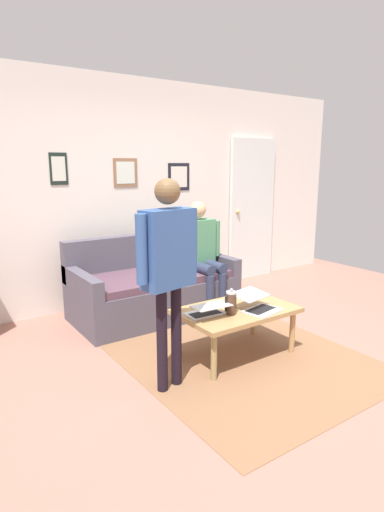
{
  "coord_description": "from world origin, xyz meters",
  "views": [
    {
      "loc": [
        2.27,
        2.53,
        1.69
      ],
      "look_at": [
        -0.02,
        -0.81,
        0.8
      ],
      "focal_mm": 29.44,
      "sensor_mm": 36.0,
      "label": 1
    }
  ],
  "objects_px": {
    "interior_door": "(252,210)",
    "couch": "(153,288)",
    "french_press": "(231,303)",
    "laptop_left": "(207,311)",
    "laptop_center": "(258,305)",
    "person_seated": "(202,250)",
    "person_standing": "(168,258)",
    "coffee_table": "(236,314)"
  },
  "relations": [
    {
      "from": "coffee_table",
      "to": "french_press",
      "type": "distance_m",
      "value": 0.21
    },
    {
      "from": "french_press",
      "to": "person_seated",
      "type": "distance_m",
      "value": 1.34
    },
    {
      "from": "interior_door",
      "to": "couch",
      "type": "height_order",
      "value": "interior_door"
    },
    {
      "from": "couch",
      "to": "person_standing",
      "type": "xyz_separation_m",
      "value": [
        0.69,
        1.5,
        0.72
      ]
    },
    {
      "from": "coffee_table",
      "to": "person_seated",
      "type": "relative_size",
      "value": 0.81
    },
    {
      "from": "interior_door",
      "to": "couch",
      "type": "xyz_separation_m",
      "value": [
        2.04,
        0.6,
        -0.72
      ]
    },
    {
      "from": "french_press",
      "to": "person_seated",
      "type": "xyz_separation_m",
      "value": [
        -0.56,
        -1.2,
        0.19
      ]
    },
    {
      "from": "interior_door",
      "to": "couch",
      "type": "bearing_deg",
      "value": 16.41
    },
    {
      "from": "interior_door",
      "to": "laptop_center",
      "type": "height_order",
      "value": "interior_door"
    },
    {
      "from": "couch",
      "to": "laptop_center",
      "type": "relative_size",
      "value": 4.22
    },
    {
      "from": "person_standing",
      "to": "french_press",
      "type": "bearing_deg",
      "value": -173.82
    },
    {
      "from": "couch",
      "to": "interior_door",
      "type": "bearing_deg",
      "value": -163.59
    },
    {
      "from": "laptop_left",
      "to": "french_press",
      "type": "height_order",
      "value": "french_press"
    },
    {
      "from": "laptop_center",
      "to": "person_standing",
      "type": "height_order",
      "value": "person_standing"
    },
    {
      "from": "couch",
      "to": "french_press",
      "type": "relative_size",
      "value": 7.9
    },
    {
      "from": "laptop_center",
      "to": "french_press",
      "type": "height_order",
      "value": "french_press"
    },
    {
      "from": "person_standing",
      "to": "laptop_center",
      "type": "bearing_deg",
      "value": -179.06
    },
    {
      "from": "interior_door",
      "to": "french_press",
      "type": "xyz_separation_m",
      "value": [
        2.07,
        2.03,
        -0.49
      ]
    },
    {
      "from": "interior_door",
      "to": "person_standing",
      "type": "xyz_separation_m",
      "value": [
        2.74,
        2.1,
        -0.0
      ]
    },
    {
      "from": "interior_door",
      "to": "laptop_left",
      "type": "height_order",
      "value": "interior_door"
    },
    {
      "from": "laptop_center",
      "to": "person_standing",
      "type": "xyz_separation_m",
      "value": [
        0.92,
        0.02,
        0.54
      ]
    },
    {
      "from": "interior_door",
      "to": "person_seated",
      "type": "xyz_separation_m",
      "value": [
        1.52,
        0.83,
        -0.3
      ]
    },
    {
      "from": "person_seated",
      "to": "couch",
      "type": "bearing_deg",
      "value": -23.3
    },
    {
      "from": "person_seated",
      "to": "interior_door",
      "type": "bearing_deg",
      "value": -151.35
    },
    {
      "from": "person_seated",
      "to": "person_standing",
      "type": "bearing_deg",
      "value": 46.27
    },
    {
      "from": "coffee_table",
      "to": "person_seated",
      "type": "xyz_separation_m",
      "value": [
        -0.43,
        -1.13,
        0.34
      ]
    },
    {
      "from": "french_press",
      "to": "interior_door",
      "type": "bearing_deg",
      "value": -135.59
    },
    {
      "from": "person_standing",
      "to": "person_seated",
      "type": "height_order",
      "value": "person_standing"
    },
    {
      "from": "interior_door",
      "to": "laptop_left",
      "type": "distance_m",
      "value": 3.04
    },
    {
      "from": "laptop_center",
      "to": "person_seated",
      "type": "bearing_deg",
      "value": -103.4
    },
    {
      "from": "laptop_center",
      "to": "person_seated",
      "type": "xyz_separation_m",
      "value": [
        -0.3,
        -1.26,
        0.24
      ]
    },
    {
      "from": "couch",
      "to": "laptop_center",
      "type": "bearing_deg",
      "value": 98.67
    },
    {
      "from": "interior_door",
      "to": "person_seated",
      "type": "bearing_deg",
      "value": 28.65
    },
    {
      "from": "laptop_left",
      "to": "french_press",
      "type": "relative_size",
      "value": 1.47
    },
    {
      "from": "couch",
      "to": "coffee_table",
      "type": "height_order",
      "value": "couch"
    },
    {
      "from": "coffee_table",
      "to": "person_seated",
      "type": "bearing_deg",
      "value": -110.9
    },
    {
      "from": "laptop_center",
      "to": "person_seated",
      "type": "distance_m",
      "value": 1.32
    },
    {
      "from": "couch",
      "to": "coffee_table",
      "type": "relative_size",
      "value": 1.74
    },
    {
      "from": "couch",
      "to": "person_standing",
      "type": "distance_m",
      "value": 1.8
    },
    {
      "from": "coffee_table",
      "to": "laptop_center",
      "type": "distance_m",
      "value": 0.21
    },
    {
      "from": "person_seated",
      "to": "laptop_left",
      "type": "bearing_deg",
      "value": 56.05
    },
    {
      "from": "laptop_left",
      "to": "laptop_center",
      "type": "height_order",
      "value": "laptop_center"
    }
  ]
}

